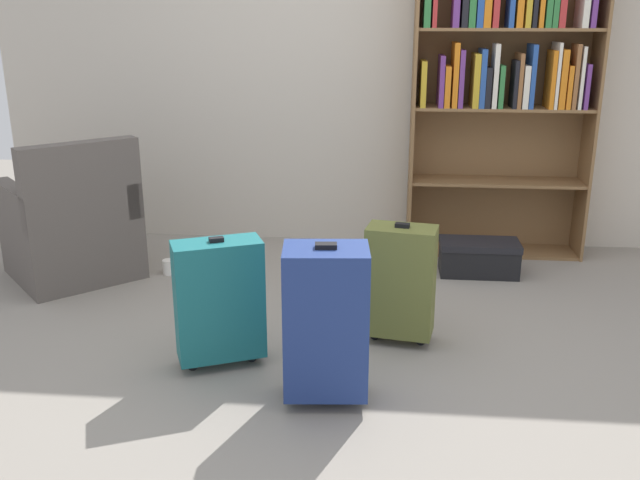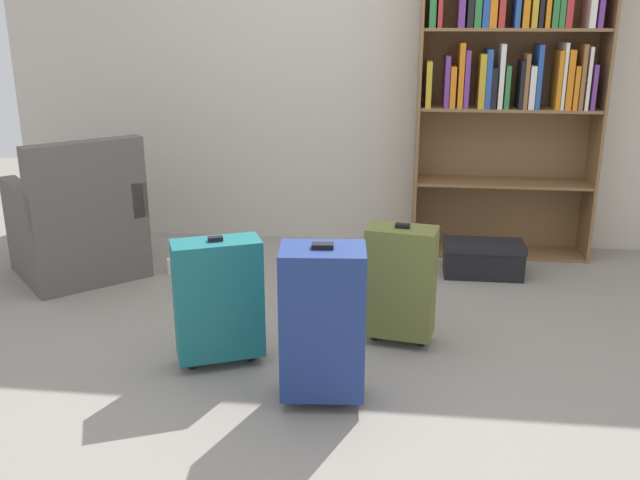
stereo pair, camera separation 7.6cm
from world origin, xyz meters
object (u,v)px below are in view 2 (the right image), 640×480
suitcase_olive (400,282)px  bookshelf (509,77)px  mug (174,266)px  storage_box (483,258)px  armchair (79,227)px  suitcase_navy_blue (323,321)px  suitcase_teal (218,299)px

suitcase_olive → bookshelf: bearing=66.2°
mug → storage_box: size_ratio=0.24×
bookshelf → armchair: 2.95m
suitcase_olive → mug: bearing=150.2°
armchair → mug: bearing=9.3°
armchair → suitcase_navy_blue: bearing=-38.3°
storage_box → suitcase_olive: (-0.53, -1.03, 0.21)m
mug → suitcase_navy_blue: bearing=-51.8°
armchair → storage_box: (2.56, 0.28, -0.20)m
suitcase_teal → armchair: bearing=137.8°
bookshelf → armchair: size_ratio=2.02×
armchair → storage_box: bearing=6.3°
armchair → suitcase_olive: (2.04, -0.74, 0.01)m
mug → suitcase_teal: 1.36m
suitcase_navy_blue → armchair: bearing=141.7°
suitcase_navy_blue → bookshelf: bearing=65.0°
mug → suitcase_olive: (1.46, -0.84, 0.28)m
suitcase_navy_blue → mug: bearing=128.2°
armchair → mug: size_ratio=8.25×
bookshelf → storage_box: bearing=-106.0°
armchair → storage_box: armchair is taller
armchair → suitcase_teal: bearing=-42.2°
bookshelf → storage_box: 1.20m
armchair → suitcase_teal: (1.19, -1.08, 0.02)m
mug → suitcase_olive: size_ratio=0.19×
storage_box → suitcase_navy_blue: bearing=-117.4°
mug → suitcase_teal: bearing=-62.2°
storage_box → suitcase_teal: bearing=-135.2°
armchair → suitcase_teal: size_ratio=1.54×
suitcase_olive → storage_box: bearing=62.9°
mug → suitcase_navy_blue: size_ratio=0.17×
bookshelf → suitcase_navy_blue: bookshelf is taller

